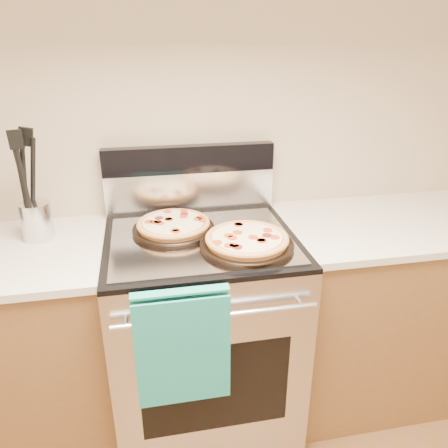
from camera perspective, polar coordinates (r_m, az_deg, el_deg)
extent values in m
plane|color=tan|center=(1.96, -4.88, 14.14)|extent=(4.00, 0.00, 4.00)
cube|color=#B7B7BC|center=(2.00, -2.79, -14.04)|extent=(0.76, 0.68, 0.90)
cube|color=black|center=(1.74, -1.05, -20.64)|extent=(0.56, 0.01, 0.40)
cube|color=black|center=(1.75, -3.08, -2.03)|extent=(0.76, 0.68, 0.02)
cube|color=silver|center=(2.00, -4.42, 4.32)|extent=(0.76, 0.06, 0.18)
cube|color=black|center=(1.96, -4.55, 8.47)|extent=(0.76, 0.06, 0.12)
cylinder|color=silver|center=(1.49, -0.88, -11.98)|extent=(0.70, 0.03, 0.03)
cube|color=gray|center=(1.72, -2.95, -2.06)|extent=(0.70, 0.55, 0.01)
cube|color=brown|center=(2.29, 19.81, -10.43)|extent=(1.00, 0.62, 0.88)
cube|color=beige|center=(2.08, 21.50, 0.08)|extent=(1.02, 0.64, 0.03)
cylinder|color=silver|center=(1.89, -23.25, 0.39)|extent=(0.15, 0.15, 0.15)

